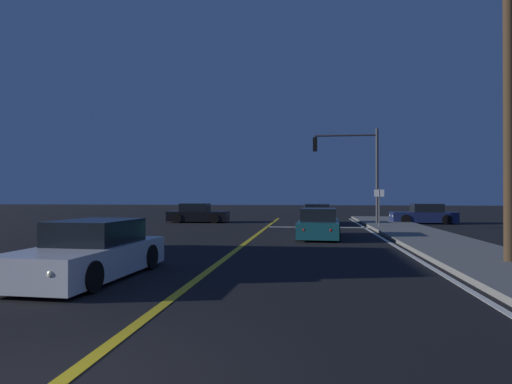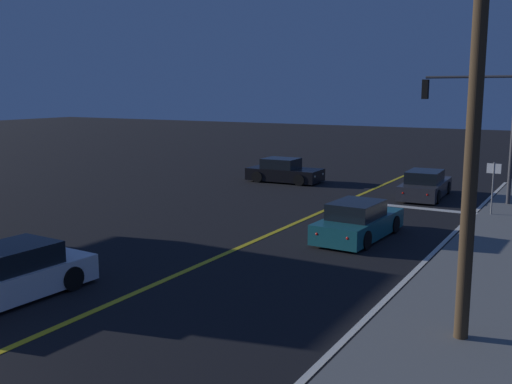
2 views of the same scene
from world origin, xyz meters
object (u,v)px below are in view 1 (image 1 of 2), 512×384
(utility_pole_right, at_px, (509,55))
(car_lead_oncoming_charcoal, at_px, (316,215))
(car_following_oncoming_teal, at_px, (319,225))
(car_mid_block_white, at_px, (91,253))
(street_sign_corner, at_px, (379,202))
(car_distant_tail_navy, at_px, (424,215))
(car_side_waiting_black, at_px, (198,214))
(traffic_signal_near_right, at_px, (354,161))

(utility_pole_right, bearing_deg, car_lead_oncoming_charcoal, 106.48)
(car_following_oncoming_teal, height_order, car_mid_block_white, same)
(utility_pole_right, xyz_separation_m, street_sign_corner, (-1.40, 13.37, -4.18))
(car_distant_tail_navy, distance_m, street_sign_corner, 6.21)
(car_following_oncoming_teal, distance_m, car_mid_block_white, 11.69)
(car_lead_oncoming_charcoal, distance_m, car_distant_tail_navy, 7.40)
(car_side_waiting_black, height_order, traffic_signal_near_right, traffic_signal_near_right)
(car_side_waiting_black, bearing_deg, street_sign_corner, 67.73)
(car_side_waiting_black, height_order, street_sign_corner, street_sign_corner)
(car_lead_oncoming_charcoal, distance_m, street_sign_corner, 4.98)
(car_following_oncoming_teal, bearing_deg, street_sign_corner, 61.73)
(utility_pole_right, relative_size, street_sign_corner, 4.82)
(car_mid_block_white, bearing_deg, utility_pole_right, -161.77)
(car_following_oncoming_teal, bearing_deg, utility_pole_right, -53.61)
(car_mid_block_white, xyz_separation_m, traffic_signal_near_right, (7.90, 19.08, 3.53))
(car_following_oncoming_teal, relative_size, street_sign_corner, 1.99)
(street_sign_corner, bearing_deg, car_distant_tail_navy, 53.12)
(car_side_waiting_black, xyz_separation_m, utility_pole_right, (13.21, -17.76, 5.15))
(car_following_oncoming_teal, distance_m, car_distant_tail_navy, 13.05)
(car_lead_oncoming_charcoal, bearing_deg, car_mid_block_white, -108.32)
(street_sign_corner, bearing_deg, utility_pole_right, -84.02)
(car_distant_tail_navy, relative_size, car_side_waiting_black, 0.99)
(car_mid_block_white, bearing_deg, car_distant_tail_navy, -118.31)
(car_following_oncoming_teal, relative_size, car_distant_tail_navy, 1.08)
(traffic_signal_near_right, xyz_separation_m, utility_pole_right, (2.53, -16.17, 1.62))
(car_following_oncoming_teal, xyz_separation_m, traffic_signal_near_right, (2.43, 8.74, 3.53))
(car_side_waiting_black, bearing_deg, car_distant_tail_navy, 90.05)
(car_mid_block_white, xyz_separation_m, utility_pole_right, (10.43, 2.91, 5.15))
(car_following_oncoming_teal, bearing_deg, car_side_waiting_black, 131.27)
(car_following_oncoming_teal, relative_size, car_lead_oncoming_charcoal, 0.98)
(car_mid_block_white, relative_size, car_side_waiting_black, 1.10)
(car_mid_block_white, bearing_deg, car_following_oncoming_teal, -115.22)
(car_lead_oncoming_charcoal, bearing_deg, car_side_waiting_black, 170.15)
(car_side_waiting_black, xyz_separation_m, street_sign_corner, (11.81, -4.39, 0.97))
(car_following_oncoming_teal, xyz_separation_m, street_sign_corner, (3.56, 5.94, 0.97))
(car_following_oncoming_teal, distance_m, utility_pole_right, 10.31)
(car_side_waiting_black, relative_size, utility_pole_right, 0.39)
(car_distant_tail_navy, xyz_separation_m, traffic_signal_near_right, (-4.81, -2.11, 3.53))
(car_distant_tail_navy, relative_size, traffic_signal_near_right, 0.69)
(car_distant_tail_navy, xyz_separation_m, utility_pole_right, (-2.28, -18.28, 5.15))
(car_distant_tail_navy, height_order, street_sign_corner, street_sign_corner)
(car_following_oncoming_teal, xyz_separation_m, car_mid_block_white, (-5.47, -10.34, 0.00))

